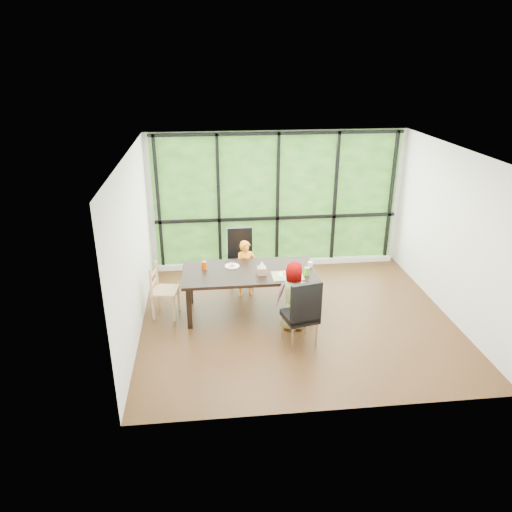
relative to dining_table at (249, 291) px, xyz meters
name	(u,v)px	position (x,y,z in m)	size (l,w,h in m)	color
ground	(296,317)	(0.75, -0.29, -0.38)	(5.00, 5.00, 0.00)	black
back_wall	(277,200)	(0.75, 1.96, 0.98)	(5.00, 5.00, 0.00)	silver
foliage_backdrop	(277,200)	(0.75, 1.94, 0.98)	(4.80, 0.02, 2.65)	#1A4813
window_mullions	(278,201)	(0.75, 1.90, 0.98)	(4.80, 0.06, 2.65)	black
window_sill	(277,263)	(0.75, 1.86, -0.33)	(4.80, 0.12, 0.10)	silver
dining_table	(249,291)	(0.00, 0.00, 0.00)	(2.17, 1.04, 0.75)	black
chair_window_leather	(241,259)	(-0.06, 0.99, 0.17)	(0.46, 0.46, 1.08)	black
chair_interior_leather	(300,311)	(0.64, -1.04, 0.17)	(0.46, 0.46, 1.08)	black
chair_end_beech	(165,291)	(-1.37, 0.03, 0.08)	(0.42, 0.40, 0.90)	tan
child_toddler	(246,268)	(0.00, 0.63, 0.14)	(0.37, 0.25, 1.02)	orange
child_older	(294,296)	(0.64, -0.58, 0.18)	(0.54, 0.35, 1.11)	gray
placemat	(287,276)	(0.59, -0.26, 0.38)	(0.49, 0.36, 0.01)	tan
plate_far	(232,266)	(-0.27, 0.20, 0.38)	(0.24, 0.24, 0.02)	white
plate_near	(285,274)	(0.56, -0.22, 0.38)	(0.24, 0.24, 0.02)	white
orange_cup	(204,265)	(-0.73, 0.16, 0.44)	(0.08, 0.08, 0.13)	#E24700
green_cup	(307,271)	(0.89, -0.27, 0.44)	(0.08, 0.08, 0.13)	#51AF29
white_mug	(310,264)	(1.02, 0.06, 0.42)	(0.08, 0.08, 0.08)	white
tissue_box	(262,271)	(0.19, -0.15, 0.43)	(0.14, 0.14, 0.12)	tan
crepe_rolls_far	(232,265)	(-0.27, 0.20, 0.41)	(0.10, 0.12, 0.04)	tan
crepe_rolls_near	(286,273)	(0.56, -0.22, 0.41)	(0.10, 0.12, 0.04)	tan
straw_white	(204,259)	(-0.73, 0.16, 0.54)	(0.01, 0.01, 0.20)	white
straw_pink	(307,265)	(0.89, -0.27, 0.55)	(0.01, 0.01, 0.20)	pink
tissue	(262,264)	(0.19, -0.15, 0.55)	(0.12, 0.12, 0.11)	white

